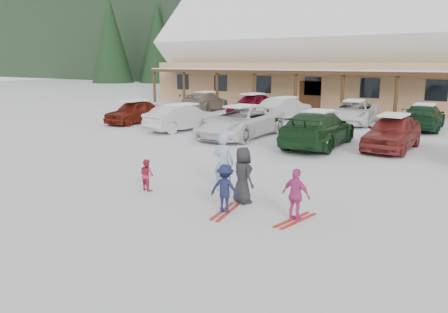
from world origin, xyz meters
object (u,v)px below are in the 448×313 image
Objects in this scene: child_magenta at (296,195)px; parked_car_3 at (318,129)px; bystander_dark at (243,175)px; parked_car_2 at (240,122)px; parked_car_0 at (134,112)px; parked_car_1 at (182,117)px; adult_skier at (223,163)px; toddler_red at (147,175)px; day_lodge at (314,59)px; parked_car_11 at (424,117)px; child_navy at (225,189)px; parked_car_10 at (354,112)px; parked_car_4 at (392,132)px; parked_car_8 at (252,104)px; parked_car_7 at (205,102)px; parked_car_9 at (285,108)px.

parked_car_3 reaches higher than child_magenta.
parked_car_2 is at bearing -30.79° from bystander_dark.
parked_car_0 is 0.94× the size of parked_car_1.
bystander_dark is at bearing -38.21° from parked_car_0.
adult_skier reaches higher than child_magenta.
toddler_red is 0.23× the size of parked_car_0.
parked_car_1 is 3.72m from parked_car_2.
day_lodge is at bearing -80.93° from adult_skier.
child_navy is at bearing 81.60° from parked_car_11.
parked_car_0 is 13.21m from parked_car_10.
parked_car_4 is 13.31m from parked_car_8.
parked_car_1 is 9.71m from parked_car_7.
parked_car_1 reaches higher than parked_car_0.
toddler_red is 0.21× the size of parked_car_9.
parked_car_11 reaches higher than child_magenta.
child_magenta is at bearing -52.08° from parked_car_8.
parked_car_2 reaches higher than child_magenta.
adult_skier is at bearing 77.51° from parked_car_11.
adult_skier is 0.42× the size of parked_car_0.
parked_car_9 is at bearing -11.61° from parked_car_8.
parked_car_7 is at bearing -63.56° from child_navy.
parked_car_7 is (-4.90, 8.38, 0.01)m from parked_car_1.
bystander_dark is 0.35× the size of parked_car_9.
child_navy is at bearing 119.17° from parked_car_7.
day_lodge is at bearing 95.27° from parked_car_8.
parked_car_2 is at bearing -6.35° from parked_car_3.
parked_car_0 reaches higher than child_navy.
parked_car_1 is (-9.49, 9.45, 0.10)m from child_navy.
child_magenta is at bearing 125.65° from parked_car_9.
parked_car_0 is 0.94× the size of parked_car_4.
adult_skier reaches higher than parked_car_2.
parked_car_1 reaches higher than toddler_red.
child_magenta is 23.67m from parked_car_7.
day_lodge is at bearing -43.84° from bystander_dark.
adult_skier is 2.25m from toddler_red.
parked_car_1 reaches higher than child_navy.
parked_car_11 is (11.51, -11.14, -3.25)m from day_lodge.
bystander_dark is at bearing -98.03° from parked_car_4.
parked_car_10 is at bearing -66.71° from child_magenta.
parked_car_9 is at bearing -179.86° from parked_car_10.
parked_car_2 reaches higher than parked_car_7.
day_lodge reaches higher than parked_car_7.
day_lodge is at bearing -79.81° from parked_car_1.
child_navy is 0.28× the size of parked_car_9.
day_lodge is at bearing 75.24° from parked_car_0.
parked_car_8 is 0.92× the size of parked_car_11.
bystander_dark is 16.49m from parked_car_11.
child_navy is 1.74m from child_magenta.
day_lodge is 30.71m from child_magenta.
parked_car_7 is at bearing 132.86° from parked_car_2.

